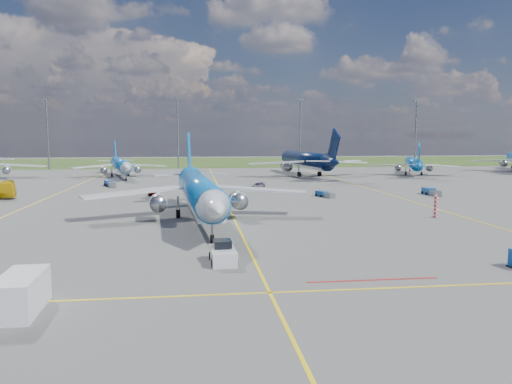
{
  "coord_description": "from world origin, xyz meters",
  "views": [
    {
      "loc": [
        -4.99,
        -52.51,
        10.63
      ],
      "look_at": [
        2.22,
        5.48,
        4.0
      ],
      "focal_mm": 35.0,
      "sensor_mm": 36.0,
      "label": 1
    }
  ],
  "objects": [
    {
      "name": "bg_jet_n",
      "position": [
        24.64,
        78.04,
        0.0
      ],
      "size": [
        39.27,
        48.85,
        11.89
      ],
      "primitive_type": null,
      "rotation": [
        0.0,
        0.0,
        3.25
      ],
      "color": "#06163A",
      "rests_on": "ground"
    },
    {
      "name": "pushback_tug",
      "position": [
        -2.69,
        -11.53,
        0.75
      ],
      "size": [
        2.19,
        5.49,
        1.85
      ],
      "rotation": [
        0.0,
        0.0,
        0.04
      ],
      "color": "silver",
      "rests_on": "ground"
    },
    {
      "name": "service_van",
      "position": [
        -15.5,
        -21.78,
        1.14
      ],
      "size": [
        2.43,
        5.26,
        2.28
      ],
      "primitive_type": "cube",
      "rotation": [
        0.0,
        0.0,
        0.03
      ],
      "color": "white",
      "rests_on": "ground"
    },
    {
      "name": "taxiway_lines",
      "position": [
        0.17,
        27.7,
        0.01
      ],
      "size": [
        60.25,
        160.0,
        0.02
      ],
      "color": "yellow",
      "rests_on": "ground"
    },
    {
      "name": "ground",
      "position": [
        0.0,
        0.0,
        0.0
      ],
      "size": [
        400.0,
        400.0,
        0.0
      ],
      "primitive_type": "plane",
      "color": "#535351",
      "rests_on": "ground"
    },
    {
      "name": "floodlight_masts",
      "position": [
        10.0,
        110.0,
        12.56
      ],
      "size": [
        202.2,
        0.5,
        22.7
      ],
      "color": "slate",
      "rests_on": "ground"
    },
    {
      "name": "baggage_tug_e",
      "position": [
        37.19,
        31.85,
        0.56
      ],
      "size": [
        1.62,
        5.38,
        1.2
      ],
      "rotation": [
        0.0,
        0.0,
        -0.04
      ],
      "color": "#174A8E",
      "rests_on": "ground"
    },
    {
      "name": "service_car_b",
      "position": [
        -0.44,
        27.12,
        0.57
      ],
      "size": [
        4.5,
        3.66,
        1.14
      ],
      "primitive_type": "imported",
      "rotation": [
        0.0,
        0.0,
        1.06
      ],
      "color": "#999999",
      "rests_on": "ground"
    },
    {
      "name": "service_car_c",
      "position": [
        7.83,
        46.7,
        0.59
      ],
      "size": [
        3.6,
        4.31,
        1.18
      ],
      "primitive_type": "imported",
      "rotation": [
        0.0,
        0.0,
        -0.57
      ],
      "color": "#999999",
      "rests_on": "ground"
    },
    {
      "name": "service_car_a",
      "position": [
        -12.0,
        35.83,
        0.61
      ],
      "size": [
        2.82,
        3.83,
        1.21
      ],
      "primitive_type": "imported",
      "rotation": [
        0.0,
        0.0,
        0.44
      ],
      "color": "#999999",
      "rests_on": "ground"
    },
    {
      "name": "main_airliner",
      "position": [
        -4.4,
        9.92,
        0.0
      ],
      "size": [
        34.39,
        43.34,
        10.74
      ],
      "primitive_type": null,
      "rotation": [
        0.0,
        0.0,
        0.08
      ],
      "color": "#0D67BA",
      "rests_on": "ground"
    },
    {
      "name": "bg_jet_nnw",
      "position": [
        -23.62,
        78.3,
        0.0
      ],
      "size": [
        33.23,
        39.16,
        8.9
      ],
      "primitive_type": null,
      "rotation": [
        0.0,
        0.0,
        0.24
      ],
      "color": "#0D67BA",
      "rests_on": "ground"
    },
    {
      "name": "grass_strip",
      "position": [
        0.0,
        150.0,
        0.0
      ],
      "size": [
        400.0,
        80.0,
        0.01
      ],
      "primitive_type": "cube",
      "color": "#2D4719",
      "rests_on": "ground"
    },
    {
      "name": "baggage_tug_w",
      "position": [
        17.41,
        31.27,
        0.45
      ],
      "size": [
        2.64,
        4.45,
        0.97
      ],
      "rotation": [
        0.0,
        0.0,
        0.37
      ],
      "color": "#164B88",
      "rests_on": "ground"
    },
    {
      "name": "bg_jet_ne",
      "position": [
        54.57,
        77.43,
        0.0
      ],
      "size": [
        34.78,
        39.5,
        8.63
      ],
      "primitive_type": null,
      "rotation": [
        0.0,
        0.0,
        2.8
      ],
      "color": "#0D67BA",
      "rests_on": "ground"
    },
    {
      "name": "warning_post",
      "position": [
        26.0,
        8.0,
        1.5
      ],
      "size": [
        0.5,
        0.5,
        3.0
      ],
      "primitive_type": "cylinder",
      "color": "red",
      "rests_on": "ground"
    },
    {
      "name": "baggage_tug_c",
      "position": [
        -22.54,
        54.52,
        0.57
      ],
      "size": [
        3.22,
        5.55,
        1.21
      ],
      "rotation": [
        0.0,
        0.0,
        0.36
      ],
      "color": "navy",
      "rests_on": "ground"
    }
  ]
}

